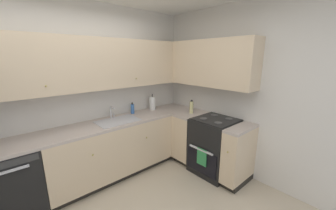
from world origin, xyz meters
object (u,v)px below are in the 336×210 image
(dishwasher, at_px, (11,184))
(oven_range, at_px, (214,145))
(soap_bottle, at_px, (132,109))
(oil_bottle, at_px, (191,107))
(paper_towel_roll, at_px, (152,103))

(dishwasher, relative_size, oven_range, 0.82)
(oven_range, bearing_deg, soap_bottle, 124.23)
(oven_range, relative_size, oil_bottle, 4.48)
(dishwasher, height_order, paper_towel_roll, paper_towel_roll)
(dishwasher, distance_m, soap_bottle, 1.84)
(soap_bottle, xyz_separation_m, paper_towel_roll, (0.41, -0.02, 0.04))
(oven_range, bearing_deg, dishwasher, 158.85)
(oven_range, xyz_separation_m, oil_bottle, (-0.02, 0.50, 0.54))
(paper_towel_roll, height_order, oil_bottle, paper_towel_roll)
(oven_range, relative_size, soap_bottle, 5.42)
(dishwasher, bearing_deg, oil_bottle, -10.80)
(dishwasher, xyz_separation_m, paper_towel_roll, (2.16, 0.16, 0.58))
(oven_range, height_order, oil_bottle, oil_bottle)
(soap_bottle, relative_size, paper_towel_roll, 0.63)
(paper_towel_roll, bearing_deg, dishwasher, -175.75)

